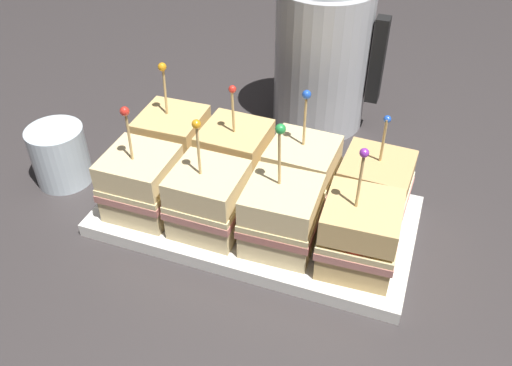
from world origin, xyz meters
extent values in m
plane|color=#383333|center=(0.00, 0.00, 0.00)|extent=(6.00, 6.00, 0.00)
cube|color=white|center=(0.00, 0.00, 0.01)|extent=(0.41, 0.21, 0.01)
cube|color=white|center=(0.00, 0.00, 0.01)|extent=(0.41, 0.21, 0.01)
cube|color=beige|center=(-0.14, -0.05, 0.03)|extent=(0.08, 0.08, 0.03)
cube|color=tan|center=(-0.14, -0.05, 0.06)|extent=(0.09, 0.09, 0.01)
cube|color=beige|center=(-0.14, -0.05, 0.07)|extent=(0.09, 0.09, 0.01)
cube|color=beige|center=(-0.14, -0.05, 0.09)|extent=(0.08, 0.08, 0.03)
cylinder|color=tan|center=(-0.14, -0.05, 0.13)|extent=(0.00, 0.01, 0.08)
sphere|color=red|center=(-0.14, -0.05, 0.17)|extent=(0.01, 0.01, 0.01)
cube|color=beige|center=(-0.04, -0.05, 0.03)|extent=(0.08, 0.08, 0.03)
cube|color=tan|center=(-0.04, -0.05, 0.06)|extent=(0.09, 0.09, 0.01)
cube|color=beige|center=(-0.04, -0.05, 0.07)|extent=(0.09, 0.09, 0.01)
cube|color=beige|center=(-0.04, -0.05, 0.09)|extent=(0.08, 0.08, 0.03)
cylinder|color=tan|center=(-0.05, -0.05, 0.13)|extent=(0.00, 0.00, 0.08)
sphere|color=orange|center=(-0.05, -0.05, 0.17)|extent=(0.01, 0.01, 0.01)
cube|color=beige|center=(0.05, -0.04, 0.03)|extent=(0.09, 0.09, 0.03)
cube|color=#B26B60|center=(0.05, -0.04, 0.06)|extent=(0.09, 0.09, 0.01)
cube|color=beige|center=(0.05, -0.04, 0.07)|extent=(0.09, 0.09, 0.01)
cube|color=beige|center=(0.05, -0.04, 0.09)|extent=(0.09, 0.09, 0.03)
cylinder|color=tan|center=(0.04, -0.04, 0.14)|extent=(0.00, 0.01, 0.09)
sphere|color=green|center=(0.04, -0.04, 0.18)|extent=(0.01, 0.01, 0.01)
cube|color=tan|center=(0.14, -0.04, 0.03)|extent=(0.09, 0.09, 0.03)
cube|color=tan|center=(0.14, -0.04, 0.06)|extent=(0.09, 0.09, 0.01)
cube|color=beige|center=(0.14, -0.04, 0.07)|extent=(0.09, 0.09, 0.01)
cylinder|color=red|center=(0.14, -0.06, 0.07)|extent=(0.05, 0.05, 0.00)
cube|color=#E0B771|center=(0.14, -0.04, 0.09)|extent=(0.09, 0.09, 0.03)
cylinder|color=tan|center=(0.13, -0.05, 0.14)|extent=(0.00, 0.01, 0.08)
sphere|color=purple|center=(0.13, -0.05, 0.18)|extent=(0.01, 0.01, 0.01)
cube|color=tan|center=(-0.14, 0.05, 0.03)|extent=(0.08, 0.08, 0.03)
cube|color=tan|center=(-0.14, 0.05, 0.06)|extent=(0.09, 0.09, 0.01)
cube|color=beige|center=(-0.14, 0.05, 0.07)|extent=(0.09, 0.09, 0.01)
cylinder|color=red|center=(-0.14, 0.03, 0.07)|extent=(0.05, 0.05, 0.00)
cube|color=#E0B771|center=(-0.14, 0.05, 0.09)|extent=(0.08, 0.08, 0.03)
cylinder|color=tan|center=(-0.15, 0.05, 0.14)|extent=(0.00, 0.01, 0.08)
sphere|color=orange|center=(-0.15, 0.05, 0.18)|extent=(0.01, 0.01, 0.01)
cube|color=tan|center=(-0.05, 0.05, 0.03)|extent=(0.09, 0.09, 0.03)
cube|color=tan|center=(-0.05, 0.05, 0.06)|extent=(0.09, 0.09, 0.01)
cube|color=beige|center=(-0.05, 0.05, 0.07)|extent=(0.09, 0.09, 0.01)
cylinder|color=red|center=(-0.05, 0.03, 0.07)|extent=(0.07, 0.07, 0.00)
cube|color=#E0B771|center=(-0.05, 0.05, 0.09)|extent=(0.09, 0.09, 0.03)
cylinder|color=tan|center=(-0.04, 0.04, 0.13)|extent=(0.00, 0.01, 0.07)
sphere|color=red|center=(-0.04, 0.04, 0.17)|extent=(0.01, 0.01, 0.01)
cube|color=beige|center=(0.05, 0.05, 0.03)|extent=(0.09, 0.09, 0.03)
cube|color=tan|center=(0.05, 0.05, 0.06)|extent=(0.09, 0.09, 0.01)
cube|color=beige|center=(0.05, 0.05, 0.07)|extent=(0.09, 0.09, 0.01)
cube|color=beige|center=(0.05, 0.05, 0.09)|extent=(0.09, 0.09, 0.03)
cylinder|color=tan|center=(0.05, 0.05, 0.13)|extent=(0.00, 0.00, 0.08)
sphere|color=blue|center=(0.05, 0.05, 0.17)|extent=(0.01, 0.01, 0.01)
cube|color=tan|center=(0.14, 0.04, 0.03)|extent=(0.09, 0.09, 0.03)
cube|color=tan|center=(0.14, 0.04, 0.06)|extent=(0.09, 0.09, 0.01)
cube|color=beige|center=(0.14, 0.04, 0.07)|extent=(0.09, 0.09, 0.01)
cube|color=tan|center=(0.14, 0.04, 0.09)|extent=(0.09, 0.09, 0.03)
cylinder|color=tan|center=(0.14, 0.05, 0.13)|extent=(0.00, 0.01, 0.07)
sphere|color=blue|center=(0.14, 0.05, 0.16)|extent=(0.01, 0.01, 0.01)
cylinder|color=#B7BABF|center=(0.01, 0.27, 0.11)|extent=(0.15, 0.15, 0.22)
cube|color=black|center=(0.10, 0.27, 0.12)|extent=(0.02, 0.02, 0.13)
cylinder|color=silver|center=(-0.29, -0.01, 0.04)|extent=(0.08, 0.08, 0.09)
camera|label=1|loc=(0.18, -0.50, 0.49)|focal=38.00mm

